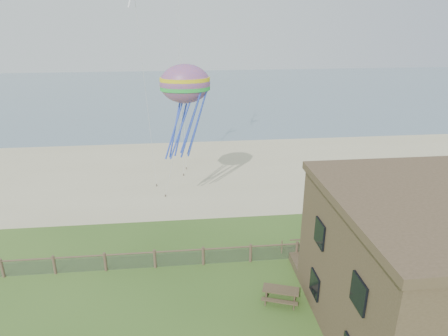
{
  "coord_description": "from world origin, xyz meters",
  "views": [
    {
      "loc": [
        -1.0,
        -15.33,
        14.72
      ],
      "look_at": [
        1.52,
        8.0,
        5.69
      ],
      "focal_mm": 32.0,
      "sensor_mm": 36.0,
      "label": 1
    }
  ],
  "objects": [
    {
      "name": "chainlink_fence",
      "position": [
        0.0,
        6.0,
        0.55
      ],
      "size": [
        36.2,
        0.2,
        1.25
      ],
      "primitive_type": null,
      "color": "#503D2D",
      "rests_on": "ground"
    },
    {
      "name": "ocean",
      "position": [
        0.0,
        66.0,
        0.0
      ],
      "size": [
        160.0,
        68.0,
        0.02
      ],
      "primitive_type": "cube",
      "color": "slate",
      "rests_on": "ground"
    },
    {
      "name": "picnic_table",
      "position": [
        4.01,
        2.14,
        0.41
      ],
      "size": [
        2.34,
        2.04,
        0.83
      ],
      "primitive_type": null,
      "rotation": [
        0.0,
        0.0,
        -0.33
      ],
      "color": "brown",
      "rests_on": "ground"
    },
    {
      "name": "motel_deck",
      "position": [
        13.0,
        5.0,
        0.25
      ],
      "size": [
        15.0,
        2.0,
        0.5
      ],
      "primitive_type": "cube",
      "color": "brown",
      "rests_on": "ground"
    },
    {
      "name": "sand_beach",
      "position": [
        0.0,
        22.0,
        0.0
      ],
      "size": [
        72.0,
        20.0,
        0.02
      ],
      "primitive_type": "cube",
      "color": "tan",
      "rests_on": "ground"
    },
    {
      "name": "ground",
      "position": [
        0.0,
        0.0,
        0.0
      ],
      "size": [
        160.0,
        160.0,
        0.0
      ],
      "primitive_type": "plane",
      "color": "#2F501B",
      "rests_on": "ground"
    },
    {
      "name": "octopus_kite",
      "position": [
        -0.69,
        13.38,
        8.25
      ],
      "size": [
        4.23,
        3.62,
        7.36
      ],
      "primitive_type": null,
      "rotation": [
        0.0,
        0.0,
        0.36
      ],
      "color": "orange"
    }
  ]
}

